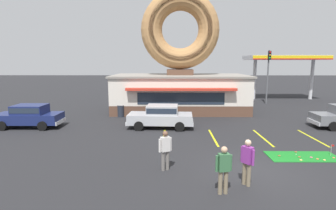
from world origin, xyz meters
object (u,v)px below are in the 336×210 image
Objects in this scene: putting_flag_pin at (332,147)px; pedestrian_leather_jacket_man at (247,160)px; car_navy at (29,115)px; golf_ball at (296,154)px; pedestrian_hooded_kid at (165,149)px; pedestrian_blue_sweater_man at (224,168)px; trash_bin at (121,111)px; car_silver at (161,116)px; traffic_light_pole at (268,70)px.

putting_flag_pin is 5.96m from pedestrian_leather_jacket_man.
putting_flag_pin is at bearing -17.13° from car_navy.
pedestrian_hooded_kid is (-6.41, -1.84, 0.90)m from golf_ball.
car_navy reaches higher than golf_ball.
pedestrian_blue_sweater_man is 14.26m from trash_bin.
pedestrian_leather_jacket_man is (12.72, -8.60, 0.11)m from car_navy.
putting_flag_pin is 0.12× the size of car_navy.
car_silver is at bearing 105.16° from pedestrian_blue_sweater_man.
traffic_light_pole reaches higher than pedestrian_blue_sweater_man.
car_navy reaches higher than putting_flag_pin.
pedestrian_blue_sweater_man reaches higher than car_silver.
car_silver reaches higher than trash_bin.
pedestrian_hooded_kid is 21.12m from traffic_light_pole.
golf_ball is 0.02× the size of pedestrian_leather_jacket_man.
putting_flag_pin is 7.15m from pedestrian_blue_sweater_man.
trash_bin is (-6.00, 12.93, -0.46)m from pedestrian_blue_sweater_man.
golf_ball is 4.72m from pedestrian_leather_jacket_man.
pedestrian_leather_jacket_man is (3.50, -8.58, 0.11)m from car_silver.
traffic_light_pole is (8.67, 19.99, 2.75)m from pedestrian_blue_sweater_man.
car_silver is 4.75× the size of trash_bin.
pedestrian_leather_jacket_man is at bearing -60.28° from trash_bin.
putting_flag_pin is 0.32× the size of pedestrian_hooded_kid.
trash_bin is (-10.36, 9.08, 0.45)m from golf_ball.
car_silver is 5.10m from trash_bin.
trash_bin is 0.17× the size of traffic_light_pole.
car_navy is 23.22m from traffic_light_pole.
pedestrian_hooded_kid reaches higher than car_navy.
pedestrian_hooded_kid is at bearing 135.63° from pedestrian_blue_sweater_man.
pedestrian_hooded_kid is (-8.10, -1.78, 0.51)m from putting_flag_pin.
pedestrian_hooded_kid is at bearing -167.60° from putting_flag_pin.
pedestrian_leather_jacket_man is at bearing -23.79° from pedestrian_hooded_kid.
car_navy is at bearing 179.85° from car_silver.
pedestrian_leather_jacket_man is 1.80× the size of trash_bin.
pedestrian_leather_jacket_man is at bearing 33.53° from pedestrian_blue_sweater_man.
trash_bin is at bearing 138.78° from golf_ball.
golf_ball is 0.01× the size of traffic_light_pole.
golf_ball is 1.73m from putting_flag_pin.
putting_flag_pin is (1.69, -0.06, 0.39)m from golf_ball.
car_navy is 2.67× the size of pedestrian_hooded_kid.
golf_ball is 0.01× the size of car_silver.
traffic_light_pole is (4.31, 16.14, 3.66)m from golf_ball.
trash_bin is 16.60m from traffic_light_pole.
golf_ball is 6.73m from pedestrian_hooded_kid.
traffic_light_pole is at bearing 68.36° from pedestrian_leather_jacket_man.
putting_flag_pin is 0.09× the size of traffic_light_pole.
pedestrian_hooded_kid reaches higher than golf_ball.
pedestrian_hooded_kid reaches higher than car_silver.
car_silver is at bearing -136.10° from traffic_light_pole.
traffic_light_pole is at bearing 27.75° from car_navy.
golf_ball is 0.04× the size of trash_bin.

